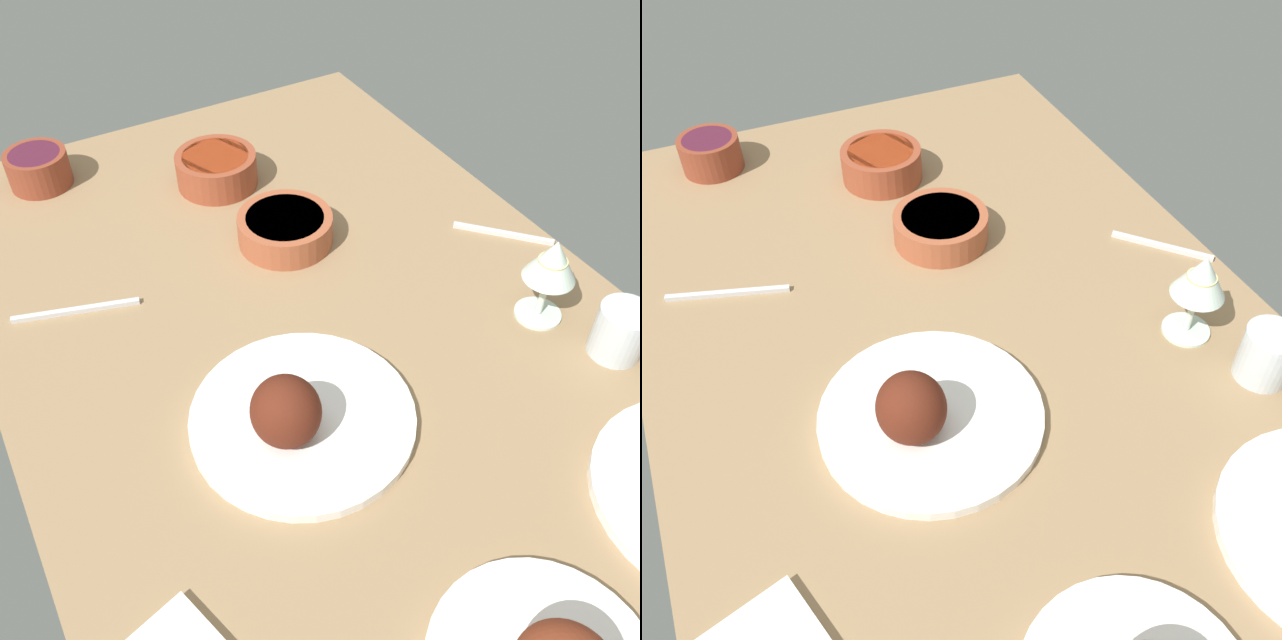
{
  "view_description": "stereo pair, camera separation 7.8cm",
  "coord_description": "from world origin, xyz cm",
  "views": [
    {
      "loc": [
        -64.32,
        36.74,
        79.41
      ],
      "look_at": [
        0.0,
        0.0,
        6.0
      ],
      "focal_mm": 40.28,
      "sensor_mm": 36.0,
      "label": 1
    },
    {
      "loc": [
        -67.81,
        29.82,
        79.41
      ],
      "look_at": [
        0.0,
        0.0,
        6.0
      ],
      "focal_mm": 40.28,
      "sensor_mm": 36.0,
      "label": 2
    }
  ],
  "objects": [
    {
      "name": "water_tumbler",
      "position": [
        -24.47,
        -34.25,
        7.96
      ],
      "size": [
        7.42,
        7.42,
        7.93
      ],
      "primitive_type": "cylinder",
      "color": "silver",
      "rests_on": "dining_table"
    },
    {
      "name": "bowl_sauce",
      "position": [
        42.32,
        -2.47,
        7.25
      ],
      "size": [
        14.69,
        14.69,
        5.99
      ],
      "color": "brown",
      "rests_on": "dining_table"
    },
    {
      "name": "wine_glass",
      "position": [
        -13.5,
        -29.97,
        13.93
      ],
      "size": [
        7.6,
        7.6,
        14.0
      ],
      "color": "silver",
      "rests_on": "dining_table"
    },
    {
      "name": "fork_loose",
      "position": [
        4.09,
        -38.08,
        4.4
      ],
      "size": [
        12.99,
        12.16,
        0.8
      ],
      "primitive_type": "cube",
      "rotation": [
        0.0,
        0.0,
        0.75
      ],
      "color": "silver",
      "rests_on": "dining_table"
    },
    {
      "name": "bowl_onions",
      "position": [
        58.35,
        25.71,
        7.46
      ],
      "size": [
        11.15,
        11.15,
        6.4
      ],
      "color": "brown",
      "rests_on": "dining_table"
    },
    {
      "name": "dining_table",
      "position": [
        0.0,
        0.0,
        2.0
      ],
      "size": [
        140.0,
        90.0,
        4.0
      ],
      "primitive_type": "cube",
      "color": "#937551",
      "rests_on": "ground"
    },
    {
      "name": "plate_far_side",
      "position": [
        -14.14,
        11.45,
        6.63
      ],
      "size": [
        29.46,
        29.46,
        10.69
      ],
      "color": "white",
      "rests_on": "dining_table"
    },
    {
      "name": "bowl_soup",
      "position": [
        21.03,
        -5.38,
        6.74
      ],
      "size": [
        15.78,
        15.78,
        5.01
      ],
      "color": "#A35133",
      "rests_on": "dining_table"
    },
    {
      "name": "spoon_loose",
      "position": [
        21.44,
        30.12,
        4.4
      ],
      "size": [
        6.25,
        18.33,
        0.8
      ],
      "primitive_type": "cube",
      "rotation": [
        0.0,
        0.0,
        4.42
      ],
      "color": "silver",
      "rests_on": "dining_table"
    }
  ]
}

